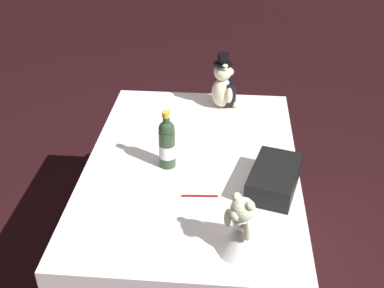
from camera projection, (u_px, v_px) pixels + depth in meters
ground_plane at (192, 278)px, 2.62m from camera, size 12.00×12.00×0.00m
reception_table at (192, 225)px, 2.42m from camera, size 1.42×0.96×0.76m
teddy_bear_groom at (224, 86)px, 2.62m from camera, size 0.16×0.16×0.31m
teddy_bear_bride at (244, 226)px, 1.70m from camera, size 0.21×0.21×0.24m
champagne_bottle at (167, 143)px, 2.13m from camera, size 0.07×0.07×0.28m
signing_pen at (199, 196)px, 2.00m from camera, size 0.02×0.16×0.01m
gift_case_black at (274, 178)px, 2.03m from camera, size 0.35×0.26×0.10m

